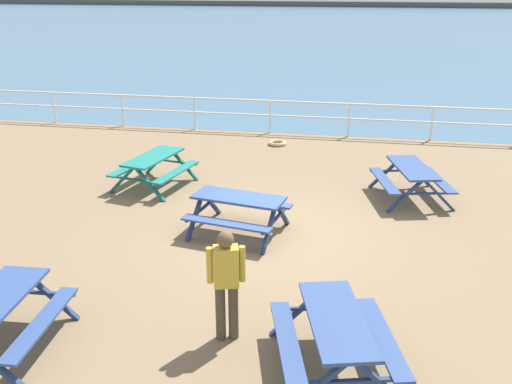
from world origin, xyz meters
The scene contains 10 objects.
ground_plane centered at (0.00, 0.00, -0.10)m, with size 30.00×24.00×0.20m, color #846B4C.
sea_band centered at (0.00, 52.75, 0.00)m, with size 142.00×90.00×0.01m, color #476B84.
distant_shoreline centered at (0.00, 95.75, 0.00)m, with size 142.00×6.00×1.80m, color #4C4C47.
seaward_railing centered at (0.00, 7.75, 0.77)m, with size 23.07×0.07×1.08m.
picnic_table_near_left centered at (-3.23, 2.19, 0.58)m, with size 1.86×2.08×0.80m.
picnic_table_near_right centered at (2.85, 2.50, 0.58)m, with size 1.89×2.11×0.80m.
picnic_table_mid_centre centered at (1.48, -3.92, 0.58)m, with size 1.91×2.13×0.80m.
picnic_table_corner centered at (-0.64, -0.04, 0.58)m, with size 2.04×1.82×0.80m.
visitor centered at (-0.05, -3.53, 0.95)m, with size 0.51×0.31×1.66m.
rope_coil centered at (-0.83, 6.36, 0.06)m, with size 0.55×0.55×0.11m, color tan.
Camera 1 is at (1.59, -10.09, 4.80)m, focal length 39.54 mm.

